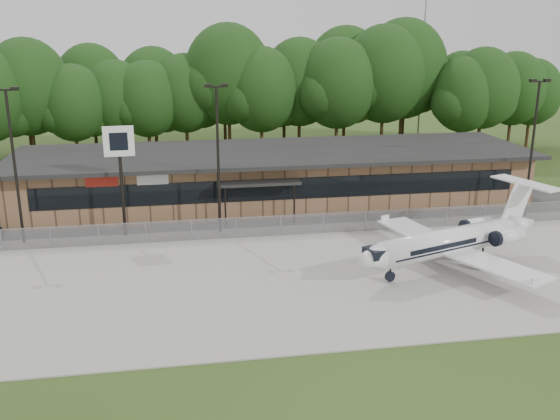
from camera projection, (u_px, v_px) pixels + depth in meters
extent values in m
plane|color=#314418|center=(357.00, 340.00, 28.64)|extent=(160.00, 160.00, 0.00)
cube|color=#9E9B93|center=(318.00, 273.00, 36.19)|extent=(64.00, 18.00, 0.08)
cube|color=#383835|center=(283.00, 216.00, 47.06)|extent=(50.00, 9.00, 0.06)
cube|color=#8A6245|center=(274.00, 177.00, 50.75)|extent=(40.00, 10.00, 4.00)
cube|color=black|center=(285.00, 189.00, 45.92)|extent=(36.00, 0.08, 1.60)
cube|color=black|center=(275.00, 152.00, 49.67)|extent=(41.00, 11.50, 0.30)
cube|color=black|center=(259.00, 183.00, 44.85)|extent=(6.00, 1.60, 0.20)
cube|color=red|center=(102.00, 182.00, 43.47)|extent=(2.20, 0.06, 0.70)
cube|color=silver|center=(153.00, 180.00, 44.04)|extent=(2.20, 0.06, 0.70)
cube|color=gray|center=(295.00, 225.00, 42.60)|extent=(46.00, 0.03, 1.50)
cube|color=gray|center=(295.00, 215.00, 42.39)|extent=(46.00, 0.04, 0.04)
cylinder|color=gray|center=(424.00, 37.00, 74.02)|extent=(0.20, 0.20, 25.00)
cylinder|color=black|center=(15.00, 170.00, 39.89)|extent=(0.18, 0.18, 10.00)
cube|color=black|center=(5.00, 90.00, 38.46)|extent=(1.20, 0.12, 0.12)
cube|color=black|center=(15.00, 89.00, 38.53)|extent=(0.45, 0.30, 0.22)
cylinder|color=black|center=(218.00, 162.00, 42.00)|extent=(0.18, 0.18, 10.00)
cube|color=black|center=(216.00, 87.00, 40.57)|extent=(1.20, 0.12, 0.12)
cube|color=black|center=(208.00, 86.00, 40.46)|extent=(0.45, 0.30, 0.22)
cube|color=black|center=(225.00, 85.00, 40.64)|extent=(0.45, 0.30, 0.22)
cylinder|color=black|center=(532.00, 151.00, 45.74)|extent=(0.18, 0.18, 10.00)
cube|color=black|center=(540.00, 81.00, 44.30)|extent=(1.20, 0.12, 0.12)
cube|color=black|center=(533.00, 81.00, 44.19)|extent=(0.45, 0.30, 0.22)
cube|color=black|center=(547.00, 80.00, 44.37)|extent=(0.45, 0.30, 0.22)
cylinder|color=white|center=(447.00, 243.00, 36.34)|extent=(9.84, 4.69, 1.58)
cone|color=white|center=(365.00, 261.00, 33.61)|extent=(2.38, 2.13, 1.58)
cone|color=white|center=(520.00, 226.00, 39.06)|extent=(2.56, 2.20, 1.58)
cube|color=white|center=(496.00, 267.00, 33.95)|extent=(3.97, 6.30, 0.12)
cube|color=white|center=(417.00, 233.00, 39.42)|extent=(3.97, 6.30, 0.12)
cylinder|color=white|center=(507.00, 237.00, 36.89)|extent=(2.34, 1.54, 0.89)
cylinder|color=white|center=(476.00, 226.00, 38.96)|extent=(2.34, 1.54, 0.89)
cube|color=white|center=(517.00, 205.00, 38.43)|extent=(2.34, 0.92, 2.97)
cube|color=white|center=(526.00, 184.00, 38.35)|extent=(2.69, 4.71, 0.10)
cube|color=black|center=(376.00, 254.00, 33.85)|extent=(1.32, 1.44, 0.49)
cube|color=black|center=(468.00, 259.00, 37.53)|extent=(1.51, 2.49, 0.69)
cylinder|color=black|center=(390.00, 278.00, 34.81)|extent=(0.75, 0.75, 0.22)
cylinder|color=black|center=(122.00, 185.00, 41.63)|extent=(0.23, 0.23, 7.22)
cube|color=silver|center=(119.00, 141.00, 40.79)|extent=(2.00, 0.35, 1.99)
cube|color=black|center=(119.00, 142.00, 40.68)|extent=(1.17, 0.11, 1.17)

